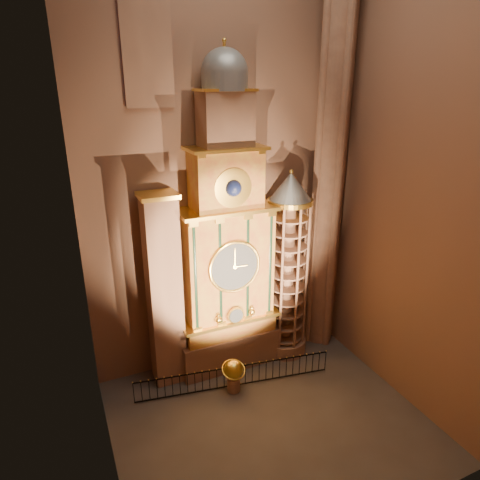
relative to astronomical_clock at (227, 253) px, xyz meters
name	(u,v)px	position (x,y,z in m)	size (l,w,h in m)	color
floor	(269,420)	(0.00, -4.96, -6.68)	(14.00, 14.00, 0.00)	#383330
wall_back	(218,166)	(0.00, 1.04, 4.32)	(22.00, 22.00, 0.00)	brown
wall_left	(83,215)	(-7.00, -4.96, 4.32)	(22.00, 22.00, 0.00)	brown
wall_right	(414,177)	(7.00, -4.96, 4.32)	(22.00, 22.00, 0.00)	brown
astronomical_clock	(227,253)	(0.00, 0.00, 0.00)	(5.60, 2.41, 16.70)	#8C634C
portrait_tower	(164,292)	(-3.40, 0.02, -1.53)	(1.80, 1.60, 10.20)	#8C634C
stair_turret	(287,268)	(3.50, -0.26, -1.41)	(2.50, 2.50, 10.80)	#8C634C
gothic_pier	(331,161)	(6.10, 0.04, 4.32)	(2.04, 2.04, 22.00)	#8C634C
stained_glass_window	(147,44)	(-3.20, 0.95, 9.82)	(2.20, 0.14, 5.20)	navy
celestial_globe	(234,373)	(-0.68, -2.37, -5.61)	(1.29, 1.22, 1.78)	#8C634C
iron_railing	(235,376)	(-0.52, -2.16, -6.02)	(10.09, 1.73, 1.21)	black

